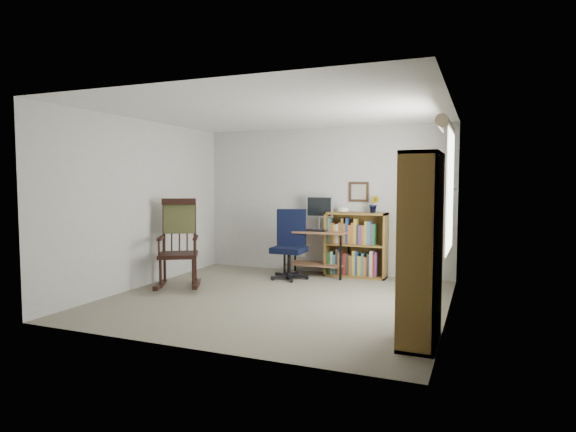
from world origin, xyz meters
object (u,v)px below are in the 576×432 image
at_px(desk, 317,253).
at_px(office_chair, 289,244).
at_px(rocking_chair, 178,243).
at_px(low_bookshelf, 356,245).
at_px(tall_bookshelf, 421,249).

xyz_separation_m(desk, office_chair, (-0.30, -0.45, 0.18)).
distance_m(desk, rocking_chair, 2.24).
distance_m(low_bookshelf, tall_bookshelf, 3.18).
xyz_separation_m(rocking_chair, tall_bookshelf, (3.49, -1.15, 0.25)).
bearing_deg(desk, office_chair, -124.16).
height_order(office_chair, tall_bookshelf, tall_bookshelf).
relative_size(desk, rocking_chair, 0.79).
bearing_deg(low_bookshelf, rocking_chair, -141.56).
bearing_deg(desk, tall_bookshelf, -54.67).
distance_m(office_chair, rocking_chair, 1.70).
height_order(rocking_chair, tall_bookshelf, tall_bookshelf).
height_order(desk, office_chair, office_chair).
relative_size(office_chair, tall_bookshelf, 0.62).
distance_m(office_chair, tall_bookshelf, 3.23).
relative_size(office_chair, rocking_chair, 0.85).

